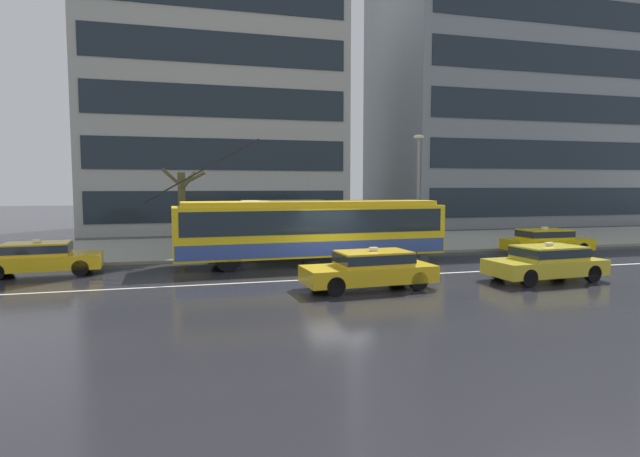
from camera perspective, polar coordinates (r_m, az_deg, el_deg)
name	(u,v)px	position (r m, az deg, el deg)	size (l,w,h in m)	color
ground_plane	(339,273)	(20.23, 2.12, -4.98)	(160.00, 160.00, 0.00)	#232327
sidewalk_slab	(292,245)	(29.09, -3.22, -1.86)	(80.00, 10.00, 0.14)	gray
lane_centre_line	(348,278)	(19.10, 3.18, -5.56)	(72.00, 0.14, 0.01)	silver
trolleybus	(312,229)	(22.43, -0.95, -0.05)	(12.98, 2.95, 5.42)	yellow
taxi_queued_behind_bus	(41,257)	(22.42, -28.94, -2.80)	(4.39, 2.14, 1.39)	yellow
taxi_ahead_of_bus	(546,240)	(28.05, 24.10, -1.22)	(4.39, 1.79, 1.39)	yellow
taxi_oncoming_far	(546,261)	(20.22, 24.11, -3.39)	(4.32, 2.08, 1.39)	gold
taxi_oncoming_near	(370,268)	(17.08, 5.69, -4.43)	(4.51, 1.98, 1.39)	yellow
bus_shelter	(283,213)	(25.74, -4.18, 1.76)	(4.16, 1.72, 2.58)	gray
pedestrian_at_shelter	(303,223)	(24.67, -1.92, 0.65)	(1.28, 1.28, 1.95)	navy
pedestrian_approaching_curb	(229,220)	(25.56, -10.22, 0.95)	(1.23, 1.23, 1.98)	black
pedestrian_walking_past	(360,220)	(26.72, 4.48, 0.93)	(1.07, 1.07, 1.94)	#505447
pedestrian_waiting_by_pole	(378,218)	(26.14, 6.51, 1.15)	(1.45, 1.45, 2.00)	brown
street_lamp	(418,181)	(27.08, 10.98, 5.30)	(0.60, 0.32, 5.96)	gray
street_tree_bare	(183,207)	(25.10, -15.20, 2.33)	(2.09, 1.36, 4.18)	#4C4A2A
office_tower_corner_left	(214,40)	(43.17, -11.83, 20.06)	(19.51, 10.57, 29.74)	#ADB0A8
office_tower_corner_right	(505,96)	(52.36, 20.11, 13.81)	(23.82, 13.64, 23.81)	gray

